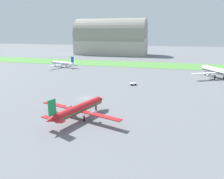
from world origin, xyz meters
The scene contains 7 objects.
ground_plane centered at (0.00, 0.00, 0.00)m, with size 600.00×600.00×0.00m, color slate.
grass_taxiway_strip centered at (0.00, 81.74, 0.04)m, with size 360.00×28.00×0.08m, color #549342.
airplane_foreground_turboprop centered at (5.12, -16.70, 2.65)m, with size 23.52×20.32×7.24m.
airplane_taxiing_turboprop centered at (-38.33, 57.23, 2.56)m, with size 19.69×22.81×7.00m.
airplane_parked_jet_far centered at (47.78, 44.60, 3.46)m, with size 24.62×24.59×9.61m.
baggage_cart_near_gate centered at (11.86, 22.10, 0.57)m, with size 2.94×2.74×0.90m.
hangar_distant centered at (-31.21, 143.10, 15.44)m, with size 68.29×29.62×33.97m.
Camera 1 is at (26.22, -62.69, 20.76)m, focal length 34.49 mm.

